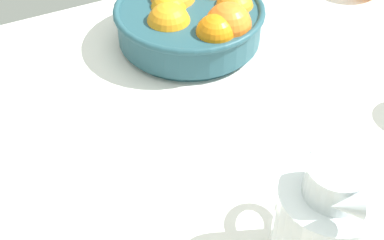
% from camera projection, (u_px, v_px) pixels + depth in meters
% --- Properties ---
extents(ground_plane, '(1.41, 0.92, 0.03)m').
position_uv_depth(ground_plane, '(205.00, 150.00, 0.84)').
color(ground_plane, white).
extents(fruit_bowl, '(0.27, 0.27, 0.11)m').
position_uv_depth(fruit_bowl, '(193.00, 20.00, 0.99)').
color(fruit_bowl, '#234C56').
rests_on(fruit_bowl, ground_plane).
extents(juice_pitcher, '(0.12, 0.15, 0.18)m').
position_uv_depth(juice_pitcher, '(322.00, 231.00, 0.63)').
color(juice_pitcher, white).
rests_on(juice_pitcher, ground_plane).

